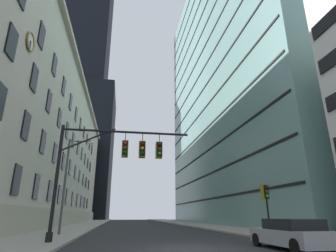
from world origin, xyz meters
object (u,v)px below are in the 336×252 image
(traffic_light_near_right, at_px, (265,195))
(traffic_signal_mast, at_px, (119,156))
(street_lamppost, at_px, (69,175))
(parked_car, at_px, (291,234))

(traffic_light_near_right, bearing_deg, traffic_signal_mast, -172.54)
(traffic_signal_mast, height_order, street_lamppost, street_lamppost)
(traffic_signal_mast, height_order, parked_car, traffic_signal_mast)
(traffic_light_near_right, xyz_separation_m, parked_car, (-1.93, -5.46, -2.19))
(traffic_light_near_right, bearing_deg, street_lamppost, 161.12)
(traffic_signal_mast, xyz_separation_m, street_lamppost, (-3.91, 6.14, -0.42))
(parked_car, bearing_deg, traffic_light_near_right, 70.55)
(street_lamppost, distance_m, parked_car, 16.37)
(traffic_signal_mast, xyz_separation_m, traffic_light_near_right, (10.16, 1.33, -2.08))
(traffic_signal_mast, relative_size, traffic_light_near_right, 2.33)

